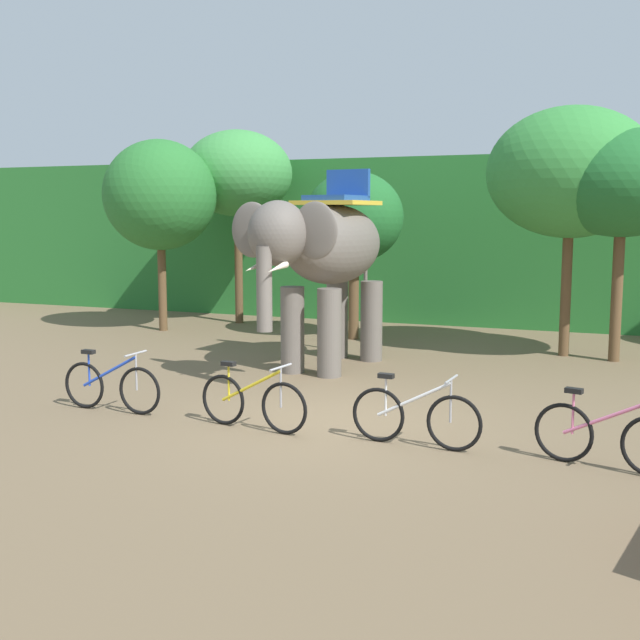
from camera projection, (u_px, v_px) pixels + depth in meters
ground_plane at (330, 421)px, 11.20m from camera, size 80.00×80.00×0.00m
foliage_hedge at (493, 239)px, 23.05m from camera, size 36.00×6.00×4.42m
tree_center_left at (160, 195)px, 19.56m from camera, size 2.79×2.79×4.75m
tree_center_right at (237, 174)px, 20.85m from camera, size 2.90×2.90×5.12m
tree_right at (354, 218)px, 18.24m from camera, size 2.29×2.29×3.91m
tree_far_left at (571, 173)px, 15.93m from camera, size 3.37×3.37×5.07m
tree_far_right at (622, 184)px, 15.34m from camera, size 3.04×3.04×4.57m
elephant at (325, 253)px, 14.69m from camera, size 2.13×4.22×3.78m
bike_blue at (111, 386)px, 11.72m from camera, size 1.71×0.52×0.92m
bike_yellow at (253, 402)px, 10.74m from camera, size 1.70×0.52×0.92m
bike_white at (415, 416)px, 9.95m from camera, size 1.71×0.52×0.92m
bike_pink at (607, 437)px, 9.04m from camera, size 1.67×0.59×0.92m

